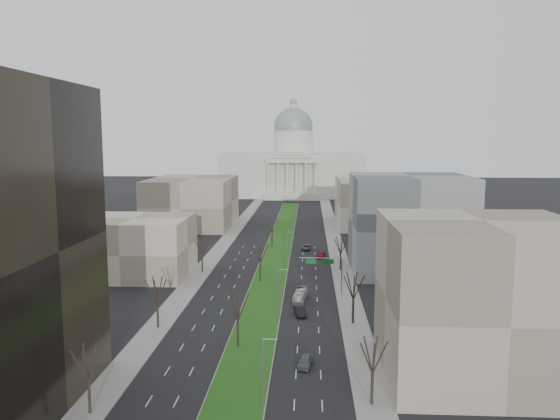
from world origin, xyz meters
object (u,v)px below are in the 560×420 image
(car_grey_near, at_px, (305,361))
(car_black, at_px, (300,311))
(box_van, at_px, (300,295))
(car_red, at_px, (321,255))
(car_grey_far, at_px, (306,247))

(car_grey_near, distance_m, car_black, 23.17)
(car_grey_near, xyz_separation_m, box_van, (-1.32, 32.26, 0.34))
(car_black, xyz_separation_m, box_van, (-0.13, 9.12, 0.29))
(car_red, bearing_deg, box_van, -89.46)
(car_red, xyz_separation_m, box_van, (-5.11, -41.03, 0.36))
(car_red, xyz_separation_m, car_grey_far, (-4.14, 10.21, -0.05))
(car_red, bearing_deg, car_grey_near, -85.33)
(car_red, height_order, box_van, box_van)
(car_red, distance_m, car_grey_far, 11.02)
(car_red, relative_size, box_van, 0.66)
(car_grey_far, bearing_deg, car_grey_near, -85.22)
(car_grey_near, height_order, car_grey_far, car_grey_near)
(car_grey_near, height_order, box_van, box_van)
(car_black, height_order, car_red, car_black)
(car_black, distance_m, box_van, 9.13)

